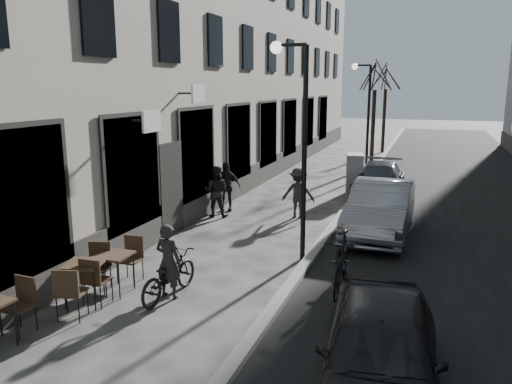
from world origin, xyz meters
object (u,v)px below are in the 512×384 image
Objects in this scene: tree_far at (386,76)px; car_far at (379,180)px; pedestrian_mid at (298,193)px; bistro_set_b at (85,279)px; moped at (342,262)px; utility_cabinet at (354,175)px; tree_near at (375,74)px; bistro_set_c at (114,269)px; bicycle at (169,275)px; car_mid at (381,209)px; car_near at (380,353)px; streetlamp_near at (298,128)px; pedestrian_near at (216,191)px; pedestrian_far at (226,186)px; streetlamp_far at (365,107)px.

car_far is (1.10, -13.31, -4.03)m from tree_far.
car_far is at bearing -128.93° from pedestrian_mid.
bistro_set_b is 5.04m from moped.
car_far is at bearing -3.68° from utility_cabinet.
pedestrian_mid is (-1.00, -11.21, -3.87)m from tree_near.
pedestrian_mid is 0.80× the size of moped.
utility_cabinet is at bearing 71.03° from bistro_set_c.
car_mid reaches higher than bicycle.
car_mid is at bearing 91.51° from car_near.
utility_cabinet is at bearing 57.83° from bistro_set_b.
streetlamp_near is 5.07m from bistro_set_c.
tree_far reaches higher than car_mid.
utility_cabinet reaches higher than bistro_set_b.
streetlamp_near is 5.15m from pedestrian_near.
tree_far reaches higher than car_far.
moped is (1.30, -22.54, -4.07)m from tree_far.
utility_cabinet is 0.92m from car_far.
car_far reaches higher than bicycle.
bicycle is (-1.85, -24.01, -4.20)m from tree_far.
pedestrian_mid reaches higher than bicycle.
bistro_set_c is at bearing 63.41° from pedestrian_mid.
pedestrian_far is (-3.43, 3.84, -2.33)m from streetlamp_near.
bistro_set_b is 5.72m from car_near.
car_mid is at bearing -84.21° from utility_cabinet.
bistro_set_b is (-3.19, -18.83, -4.16)m from tree_near.
car_far is 9.23m from moped.
tree_near is 6.00m from tree_far.
moped is (-0.35, -4.28, -0.15)m from car_mid.
utility_cabinet is 5.85m from pedestrian_near.
pedestrian_near is (-3.50, -11.96, -3.85)m from tree_near.
car_far is (4.29, 11.51, 0.13)m from bistro_set_b.
tree_near is at bearing -113.97° from pedestrian_near.
tree_near is 11.90m from pedestrian_mid.
streetlamp_near is 5.60m from bistro_set_b.
tree_near reaches higher than car_near.
tree_far is 22.95m from moped.
car_mid is at bearing -84.60° from car_far.
car_mid is 1.03× the size of car_far.
pedestrian_mid is (2.00, 6.96, 0.30)m from bistro_set_c.
streetlamp_near reaches higher than car_near.
utility_cabinet is at bearing 87.94° from streetlamp_near.
moped is at bearing -48.39° from streetlamp_near.
bistro_set_b is 7.93m from pedestrian_mid.
car_far is at bearing 53.95° from bistro_set_b.
tree_far is at bearing 67.07° from bistro_set_b.
pedestrian_far is (-3.43, -8.16, -2.33)m from streetlamp_far.
moped is (3.15, 1.47, 0.14)m from bicycle.
pedestrian_mid reaches higher than car_far.
tree_near is 1.00× the size of tree_far.
streetlamp_far is 1.30× the size of car_near.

